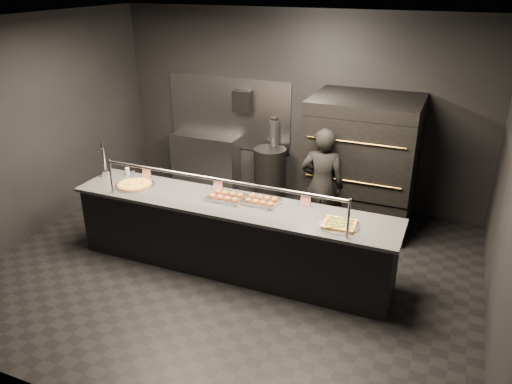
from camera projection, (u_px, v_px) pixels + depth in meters
The scene contains 15 objects.
room at pixel (229, 157), 5.85m from camera, with size 6.04×6.00×3.00m.
service_counter at pixel (231, 236), 6.22m from camera, with size 4.10×0.78×1.37m.
pizza_oven at pixel (362, 162), 7.19m from camera, with size 1.50×1.23×1.91m.
prep_shelf at pixel (205, 160), 8.74m from camera, with size 1.20×0.35×0.90m, color #99999E.
towel_dispenser at pixel (243, 101), 8.11m from camera, with size 0.30×0.20×0.35m, color black.
fire_extinguisher at pixel (274, 134), 8.12m from camera, with size 0.14×0.14×0.51m.
beer_tap at pixel (105, 165), 6.77m from camera, with size 0.15×0.21×0.56m.
round_pizza at pixel (135, 185), 6.51m from camera, with size 0.51×0.51×0.03m.
slider_tray_a at pixel (226, 197), 6.14m from camera, with size 0.50×0.40×0.07m.
slider_tray_b at pixel (261, 201), 6.03m from camera, with size 0.49×0.42×0.07m.
square_pizza at pixel (340, 224), 5.49m from camera, with size 0.45×0.45×0.05m.
condiment_jar at pixel (129, 172), 6.84m from camera, with size 0.15×0.06×0.10m.
tent_cards at pixel (220, 185), 6.34m from camera, with size 2.36×0.04×0.15m.
trash_bin at pixel (270, 174), 8.19m from camera, with size 0.52×0.52×0.87m, color black.
worker at pixel (322, 185), 6.80m from camera, with size 0.59×0.39×1.62m, color black.
Camera 1 is at (2.39, -4.92, 3.49)m, focal length 35.00 mm.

